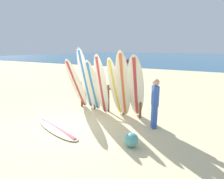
{
  "coord_description": "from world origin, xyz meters",
  "views": [
    {
      "loc": [
        3.82,
        -4.17,
        2.51
      ],
      "look_at": [
        0.33,
        2.1,
        0.86
      ],
      "focal_mm": 28.68,
      "sensor_mm": 36.0,
      "label": 1
    }
  ],
  "objects": [
    {
      "name": "beach_ball",
      "position": [
        2.19,
        -0.21,
        0.19
      ],
      "size": [
        0.37,
        0.37,
        0.37
      ],
      "primitive_type": "sphere",
      "color": "teal",
      "rests_on": "ground"
    },
    {
      "name": "surfboard_leaning_far_right",
      "position": [
        1.6,
        1.51,
        1.18
      ],
      "size": [
        0.79,
        1.23,
        2.35
      ],
      "color": "silver",
      "rests_on": "ground"
    },
    {
      "name": "surfboard_leaning_far_left",
      "position": [
        -0.94,
        1.39,
        1.08
      ],
      "size": [
        0.6,
        1.08,
        2.15
      ],
      "color": "silver",
      "rests_on": "ground"
    },
    {
      "name": "surfboard_leaning_center_right",
      "position": [
        0.8,
        1.49,
        1.12
      ],
      "size": [
        0.63,
        0.86,
        2.23
      ],
      "color": "silver",
      "rests_on": "ground"
    },
    {
      "name": "beachgoer_standing",
      "position": [
        2.38,
        1.18,
        0.89
      ],
      "size": [
        0.28,
        0.31,
        1.61
      ],
      "color": "#3359B2",
      "rests_on": "ground"
    },
    {
      "name": "surfboard_rack",
      "position": [
        0.33,
        1.8,
        0.67
      ],
      "size": [
        2.83,
        0.09,
        1.11
      ],
      "color": "brown",
      "rests_on": "ground"
    },
    {
      "name": "small_boat_offshore",
      "position": [
        -10.69,
        27.84,
        0.26
      ],
      "size": [
        2.11,
        2.43,
        0.71
      ],
      "color": "#B22D28",
      "rests_on": "ocean_water"
    },
    {
      "name": "surfboard_leaning_right",
      "position": [
        1.17,
        1.39,
        1.24
      ],
      "size": [
        0.65,
        0.96,
        2.47
      ],
      "color": "beige",
      "rests_on": "ground"
    },
    {
      "name": "surfboard_leaning_center",
      "position": [
        0.28,
        1.35,
        1.17
      ],
      "size": [
        0.6,
        0.63,
        2.33
      ],
      "color": "silver",
      "rests_on": "ground"
    },
    {
      "name": "surfboard_lying_on_sand",
      "position": [
        -0.27,
        -0.43,
        0.04
      ],
      "size": [
        2.31,
        1.15,
        0.08
      ],
      "color": "beige",
      "rests_on": "ground"
    },
    {
      "name": "surfboard_leaning_left",
      "position": [
        -0.54,
        1.48,
        1.29
      ],
      "size": [
        0.52,
        0.9,
        2.58
      ],
      "color": "white",
      "rests_on": "ground"
    },
    {
      "name": "surfboard_leaning_center_left",
      "position": [
        -0.13,
        1.41,
        1.06
      ],
      "size": [
        0.61,
        0.96,
        2.13
      ],
      "color": "silver",
      "rests_on": "ground"
    },
    {
      "name": "ground_plane",
      "position": [
        0.0,
        0.0,
        0.0
      ],
      "size": [
        120.0,
        120.0,
        0.0
      ],
      "primitive_type": "plane",
      "color": "beige"
    },
    {
      "name": "ocean_water",
      "position": [
        0.0,
        58.0,
        0.0
      ],
      "size": [
        120.0,
        80.0,
        0.01
      ],
      "primitive_type": "cube",
      "color": "#1E5984",
      "rests_on": "ground"
    }
  ]
}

